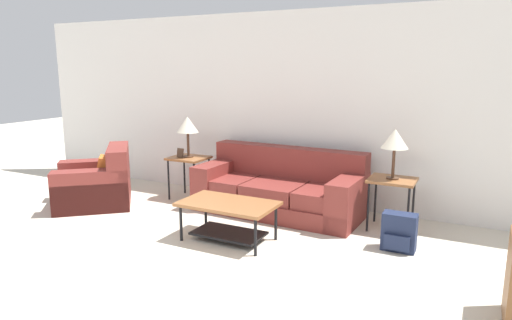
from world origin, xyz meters
TOP-DOWN VIEW (x-y plane):
  - wall_back at (0.00, 3.90)m, footprint 9.17×0.06m
  - couch at (-0.00, 3.33)m, footprint 2.17×0.98m
  - armchair at (-2.37, 2.49)m, footprint 1.34×1.34m
  - coffee_table at (-0.09, 2.16)m, footprint 1.03×0.61m
  - side_table_left at (-1.42, 3.32)m, footprint 0.52×0.46m
  - side_table_right at (1.41, 3.32)m, footprint 0.52×0.46m
  - table_lamp_left at (-1.42, 3.32)m, footprint 0.30×0.30m
  - table_lamp_right at (1.41, 3.32)m, footprint 0.30×0.30m
  - backpack at (1.61, 2.72)m, footprint 0.34×0.26m
  - picture_frame at (-1.51, 3.25)m, footprint 0.10×0.04m

SIDE VIEW (x-z plane):
  - backpack at x=1.61m, z-range -0.01..0.39m
  - armchair at x=-2.37m, z-range -0.11..0.69m
  - couch at x=0.00m, z-range -0.11..0.71m
  - coffee_table at x=-0.09m, z-range 0.10..0.53m
  - side_table_left at x=-1.42m, z-range 0.23..0.84m
  - side_table_right at x=1.41m, z-range 0.23..0.84m
  - picture_frame at x=-1.51m, z-range 0.60..0.74m
  - table_lamp_left at x=-1.42m, z-range 0.77..1.34m
  - table_lamp_right at x=1.41m, z-range 0.77..1.34m
  - wall_back at x=0.00m, z-range 0.00..2.60m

